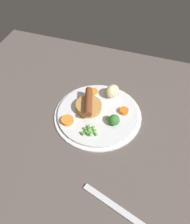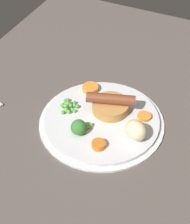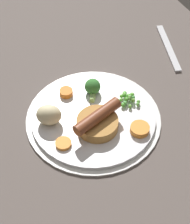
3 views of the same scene
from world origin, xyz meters
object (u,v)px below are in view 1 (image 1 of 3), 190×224
(carrot_slice_1, at_px, (124,111))
(carrot_slice_5, at_px, (94,91))
(dinner_plate, at_px, (98,114))
(pea_pile, at_px, (90,131))
(broccoli_floret_near, at_px, (114,120))
(potato_chunk_0, at_px, (112,91))
(carrot_slice_3, at_px, (67,120))
(fork, at_px, (114,206))
(sausage_pudding, at_px, (89,105))

(carrot_slice_1, height_order, carrot_slice_5, carrot_slice_1)
(carrot_slice_5, bearing_deg, dinner_plate, -62.75)
(dinner_plate, bearing_deg, pea_pile, -87.80)
(broccoli_floret_near, xyz_separation_m, potato_chunk_0, (-0.04, 0.12, 0.01))
(carrot_slice_1, xyz_separation_m, carrot_slice_5, (-0.12, 0.06, -0.00))
(broccoli_floret_near, xyz_separation_m, carrot_slice_5, (-0.10, 0.11, -0.01))
(carrot_slice_1, bearing_deg, potato_chunk_0, 133.58)
(pea_pile, bearing_deg, carrot_slice_3, 167.96)
(fork, bearing_deg, pea_pile, 141.25)
(potato_chunk_0, bearing_deg, fork, -73.24)
(carrot_slice_1, bearing_deg, pea_pile, -124.20)
(broccoli_floret_near, xyz_separation_m, carrot_slice_3, (-0.14, -0.04, -0.01))
(sausage_pudding, height_order, carrot_slice_3, sausage_pudding)
(carrot_slice_1, bearing_deg, carrot_slice_3, -149.17)
(dinner_plate, height_order, pea_pile, pea_pile)
(sausage_pudding, xyz_separation_m, pea_pile, (0.04, -0.09, -0.01))
(broccoli_floret_near, distance_m, fork, 0.26)
(carrot_slice_1, bearing_deg, carrot_slice_5, 155.14)
(sausage_pudding, distance_m, carrot_slice_1, 0.12)
(fork, bearing_deg, sausage_pudding, 137.75)
(carrot_slice_1, relative_size, carrot_slice_3, 0.75)
(potato_chunk_0, bearing_deg, broccoli_floret_near, -71.72)
(fork, bearing_deg, carrot_slice_1, 116.83)
(carrot_slice_3, bearing_deg, pea_pile, -12.04)
(broccoli_floret_near, relative_size, fork, 0.28)
(sausage_pudding, height_order, carrot_slice_5, sausage_pudding)
(broccoli_floret_near, xyz_separation_m, fork, (0.07, -0.25, -0.03))
(carrot_slice_3, distance_m, fork, 0.30)
(broccoli_floret_near, distance_m, carrot_slice_5, 0.15)
(broccoli_floret_near, distance_m, carrot_slice_3, 0.15)
(fork, bearing_deg, broccoli_floret_near, 123.26)
(sausage_pudding, relative_size, carrot_slice_5, 3.54)
(carrot_slice_5, relative_size, fork, 0.18)
(dinner_plate, height_order, potato_chunk_0, potato_chunk_0)
(carrot_slice_3, bearing_deg, sausage_pudding, 58.30)
(pea_pile, distance_m, fork, 0.23)
(dinner_plate, relative_size, sausage_pudding, 2.53)
(dinner_plate, relative_size, fork, 1.59)
(broccoli_floret_near, relative_size, carrot_slice_1, 1.69)
(potato_chunk_0, bearing_deg, sausage_pudding, -123.96)
(pea_pile, distance_m, carrot_slice_5, 0.18)
(pea_pile, xyz_separation_m, potato_chunk_0, (0.02, 0.17, 0.01))
(sausage_pudding, distance_m, fork, 0.33)
(dinner_plate, bearing_deg, broccoli_floret_near, -23.48)
(sausage_pudding, xyz_separation_m, carrot_slice_3, (-0.05, -0.07, -0.01))
(dinner_plate, height_order, carrot_slice_3, carrot_slice_3)
(carrot_slice_3, bearing_deg, potato_chunk_0, 57.09)
(potato_chunk_0, height_order, fork, potato_chunk_0)
(broccoli_floret_near, bearing_deg, carrot_slice_3, -130.33)
(carrot_slice_1, bearing_deg, fork, -80.39)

